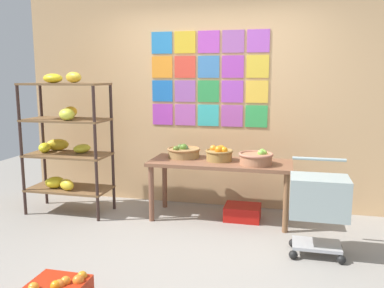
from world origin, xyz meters
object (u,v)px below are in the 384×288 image
display_table (220,168)px  produce_crate_under_table (242,212)px  fruit_basket_centre (219,154)px  shopping_cart (319,200)px  fruit_basket_right (256,158)px  banana_shelf_unit (66,137)px  fruit_basket_left (184,152)px

display_table → produce_crate_under_table: size_ratio=3.96×
fruit_basket_centre → shopping_cart: bearing=-36.6°
display_table → fruit_basket_right: size_ratio=4.25×
banana_shelf_unit → shopping_cart: 2.96m
fruit_basket_left → fruit_basket_centre: fruit_basket_centre is taller
banana_shelf_unit → fruit_basket_right: 2.26m
fruit_basket_right → produce_crate_under_table: bearing=143.2°
banana_shelf_unit → fruit_basket_centre: bearing=6.3°
produce_crate_under_table → display_table: bearing=-173.0°
fruit_basket_centre → fruit_basket_right: bearing=-13.7°
fruit_basket_right → fruit_basket_centre: fruit_basket_centre is taller
fruit_basket_left → fruit_basket_centre: 0.46m
fruit_basket_left → display_table: bearing=-14.4°
display_table → fruit_basket_left: (-0.46, 0.12, 0.15)m
display_table → fruit_basket_left: fruit_basket_left is taller
banana_shelf_unit → fruit_basket_centre: banana_shelf_unit is taller
display_table → fruit_basket_centre: fruit_basket_centre is taller
fruit_basket_right → shopping_cart: (0.62, -0.68, -0.23)m
fruit_basket_centre → produce_crate_under_table: fruit_basket_centre is taller
display_table → fruit_basket_right: bearing=-10.8°
banana_shelf_unit → shopping_cart: banana_shelf_unit is taller
fruit_basket_right → produce_crate_under_table: (-0.15, 0.11, -0.67)m
produce_crate_under_table → fruit_basket_centre: bearing=-178.7°
fruit_basket_left → produce_crate_under_table: fruit_basket_left is taller
produce_crate_under_table → shopping_cart: 1.19m
fruit_basket_right → produce_crate_under_table: 0.70m
banana_shelf_unit → display_table: bearing=5.5°
shopping_cart → produce_crate_under_table: bearing=137.0°
display_table → shopping_cart: bearing=-36.2°
banana_shelf_unit → fruit_basket_right: (2.25, 0.10, -0.17)m
banana_shelf_unit → shopping_cart: bearing=-11.4°
fruit_basket_left → fruit_basket_right: (0.87, -0.20, 0.01)m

